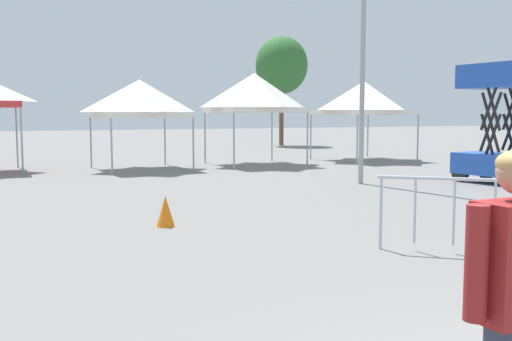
# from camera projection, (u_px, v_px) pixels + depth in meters

# --- Properties ---
(canopy_tent_behind_right) EXTENTS (3.13, 3.13, 3.14)m
(canopy_tent_behind_right) POSITION_uv_depth(u_px,v_px,m) (140.00, 99.00, 20.28)
(canopy_tent_behind_right) COLOR #9E9EA3
(canopy_tent_behind_right) RESTS_ON ground
(canopy_tent_left_of_center) EXTENTS (3.13, 3.13, 3.49)m
(canopy_tent_left_of_center) POSITION_uv_depth(u_px,v_px,m) (255.00, 93.00, 22.13)
(canopy_tent_left_of_center) COLOR #9E9EA3
(canopy_tent_left_of_center) RESTS_ON ground
(canopy_tent_right_of_center) EXTENTS (3.51, 3.51, 3.30)m
(canopy_tent_right_of_center) POSITION_uv_depth(u_px,v_px,m) (364.00, 98.00, 24.33)
(canopy_tent_right_of_center) COLOR #9E9EA3
(canopy_tent_right_of_center) RESTS_ON ground
(scissor_lift) EXTENTS (1.66, 2.45, 3.33)m
(scissor_lift) POSITION_uv_depth(u_px,v_px,m) (501.00, 146.00, 16.26)
(scissor_lift) COLOR black
(scissor_lift) RESTS_ON ground
(tree_behind_tents_left) EXTENTS (3.21, 3.21, 6.70)m
(tree_behind_tents_left) POSITION_uv_depth(u_px,v_px,m) (282.00, 65.00, 35.75)
(tree_behind_tents_left) COLOR brown
(tree_behind_tents_left) RESTS_ON ground
(crowd_barrier_by_lift) EXTENTS (1.61, 1.42, 1.08)m
(crowd_barrier_by_lift) POSITION_uv_depth(u_px,v_px,m) (454.00, 200.00, 8.08)
(crowd_barrier_by_lift) COLOR #B7BABF
(crowd_barrier_by_lift) RESTS_ON ground
(traffic_cone_lot_center) EXTENTS (0.32, 0.32, 0.54)m
(traffic_cone_lot_center) POSITION_uv_depth(u_px,v_px,m) (165.00, 211.00, 10.09)
(traffic_cone_lot_center) COLOR orange
(traffic_cone_lot_center) RESTS_ON ground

